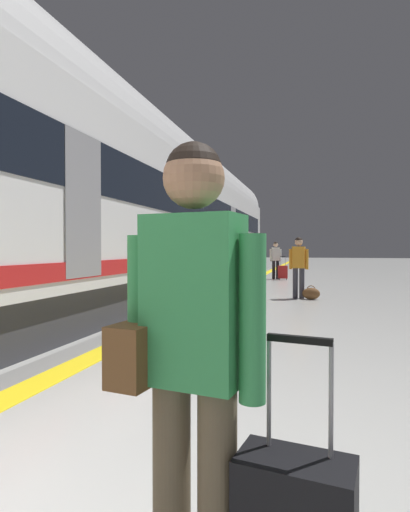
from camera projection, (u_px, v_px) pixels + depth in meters
The scene contains 8 objects.
safety_line_strip at pixel (210, 300), 10.36m from camera, with size 0.36×80.00×0.01m, color yellow.
tactile_edge_band at pixel (200, 300), 10.43m from camera, with size 0.53×80.00×0.01m, color slate.
high_speed_train at pixel (133, 202), 10.68m from camera, with size 2.94×30.80×4.97m.
traveller_foreground at pixel (189, 344), 1.44m from camera, with size 0.55×0.29×1.67m.
passenger_near at pixel (299, 263), 10.69m from camera, with size 0.50×0.22×1.59m.
duffel_bag_near at pixel (311, 294), 10.48m from camera, with size 0.44×0.26×0.36m.
passenger_mid at pixel (276, 257), 17.43m from camera, with size 0.48×0.25×1.58m.
suitcase_mid at pixel (283, 272), 17.07m from camera, with size 0.41×0.30×0.98m.
Camera 1 is at (1.31, -0.01, 1.30)m, focal length 28.93 mm.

